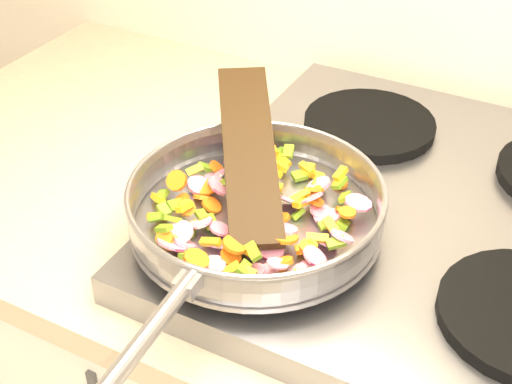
% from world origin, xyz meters
% --- Properties ---
extents(cooktop, '(0.60, 0.60, 0.04)m').
position_xyz_m(cooktop, '(-0.70, 1.67, 0.92)').
color(cooktop, '#939399').
rests_on(cooktop, counter_top).
extents(grate_fl, '(0.19, 0.19, 0.02)m').
position_xyz_m(grate_fl, '(-0.84, 1.52, 0.95)').
color(grate_fl, black).
rests_on(grate_fl, cooktop).
extents(grate_bl, '(0.19, 0.19, 0.02)m').
position_xyz_m(grate_bl, '(-0.84, 1.81, 0.95)').
color(grate_bl, black).
rests_on(grate_bl, cooktop).
extents(saute_pan, '(0.33, 0.50, 0.05)m').
position_xyz_m(saute_pan, '(-0.87, 1.52, 0.98)').
color(saute_pan, '#9E9EA5').
rests_on(saute_pan, grate_fl).
extents(vegetable_heap, '(0.26, 0.26, 0.05)m').
position_xyz_m(vegetable_heap, '(-0.87, 1.51, 0.98)').
color(vegetable_heap, olive).
rests_on(vegetable_heap, saute_pan).
extents(wooden_spatula, '(0.19, 0.25, 0.09)m').
position_xyz_m(wooden_spatula, '(-0.91, 1.56, 1.02)').
color(wooden_spatula, black).
rests_on(wooden_spatula, saute_pan).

